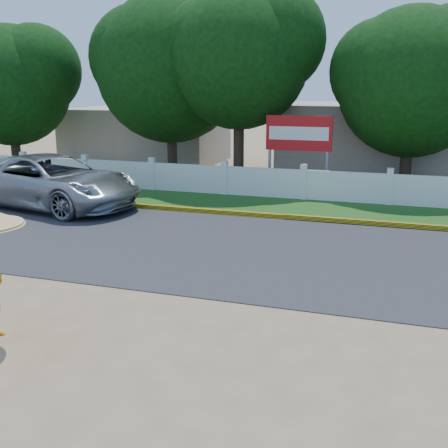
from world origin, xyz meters
name	(u,v)px	position (x,y,z in m)	size (l,w,h in m)	color
ground	(189,320)	(0.00, 0.00, 0.00)	(120.00, 120.00, 0.00)	#9E8460
road	(255,250)	(0.00, 4.50, 0.01)	(60.00, 7.00, 0.02)	#38383A
grass_verge	(295,208)	(0.00, 9.75, 0.01)	(60.00, 3.50, 0.03)	#2D601E
curb	(284,217)	(0.00, 8.05, 0.08)	(40.00, 0.18, 0.16)	yellow
fence	(303,185)	(0.00, 11.20, 0.55)	(40.00, 0.10, 1.10)	silver
building_near	(397,140)	(3.00, 18.00, 1.60)	(10.00, 6.00, 3.20)	#B7AD99
building_far	(146,135)	(-10.00, 19.00, 1.40)	(8.00, 5.00, 2.80)	#B7AD99
vehicle	(51,181)	(-7.91, 7.31, 0.89)	(2.95, 6.41, 1.78)	#9A9DA2
billboard	(299,138)	(-0.43, 12.30, 2.14)	(2.50, 0.13, 2.95)	gray
tree_row	(423,61)	(3.77, 14.19, 4.91)	(40.04, 7.75, 9.49)	#473828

